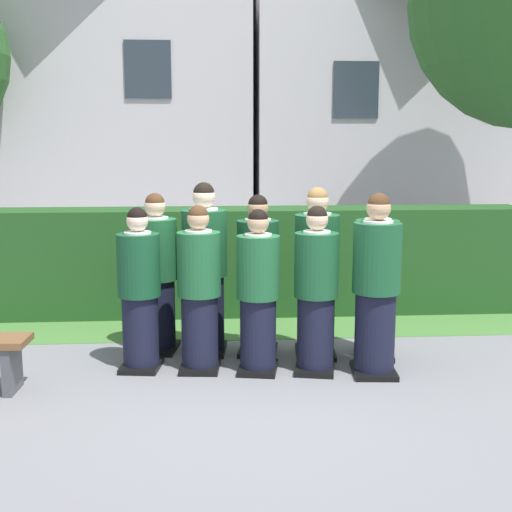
{
  "coord_description": "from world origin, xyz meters",
  "views": [
    {
      "loc": [
        -0.44,
        -6.04,
        2.13
      ],
      "look_at": [
        0.0,
        0.26,
        1.05
      ],
      "focal_mm": 47.03,
      "sensor_mm": 36.0,
      "label": 1
    }
  ],
  "objects": [
    {
      "name": "ground_plane",
      "position": [
        0.0,
        0.0,
        0.0
      ],
      "size": [
        60.0,
        60.0,
        0.0
      ],
      "primitive_type": "plane",
      "color": "slate"
    },
    {
      "name": "student_front_row_0",
      "position": [
        -1.1,
        0.13,
        0.73
      ],
      "size": [
        0.41,
        0.51,
        1.54
      ],
      "color": "black",
      "rests_on": "ground"
    },
    {
      "name": "student_front_row_1",
      "position": [
        -0.54,
        0.07,
        0.74
      ],
      "size": [
        0.41,
        0.48,
        1.56
      ],
      "color": "black",
      "rests_on": "ground"
    },
    {
      "name": "student_front_row_2",
      "position": [
        -0.0,
        -0.02,
        0.73
      ],
      "size": [
        0.43,
        0.52,
        1.53
      ],
      "color": "black",
      "rests_on": "ground"
    },
    {
      "name": "student_front_row_3",
      "position": [
        0.53,
        -0.05,
        0.74
      ],
      "size": [
        0.44,
        0.51,
        1.56
      ],
      "color": "black",
      "rests_on": "ground"
    },
    {
      "name": "student_front_row_4",
      "position": [
        1.07,
        -0.17,
        0.8
      ],
      "size": [
        0.44,
        0.51,
        1.68
      ],
      "color": "black",
      "rests_on": "ground"
    },
    {
      "name": "student_rear_row_0",
      "position": [
        -0.98,
        0.68,
        0.77
      ],
      "size": [
        0.44,
        0.54,
        1.63
      ],
      "color": "black",
      "rests_on": "ground"
    },
    {
      "name": "student_rear_row_1",
      "position": [
        -0.49,
        0.6,
        0.83
      ],
      "size": [
        0.45,
        0.53,
        1.74
      ],
      "color": "black",
      "rests_on": "ground"
    },
    {
      "name": "student_rear_row_2",
      "position": [
        0.04,
        0.53,
        0.77
      ],
      "size": [
        0.45,
        0.54,
        1.62
      ],
      "color": "black",
      "rests_on": "ground"
    },
    {
      "name": "student_rear_row_3",
      "position": [
        0.61,
        0.42,
        0.81
      ],
      "size": [
        0.44,
        0.52,
        1.7
      ],
      "color": "black",
      "rests_on": "ground"
    },
    {
      "name": "student_rear_row_4",
      "position": [
        1.2,
        0.34,
        0.78
      ],
      "size": [
        0.45,
        0.53,
        1.64
      ],
      "color": "black",
      "rests_on": "ground"
    },
    {
      "name": "hedge",
      "position": [
        0.0,
        2.21,
        0.66
      ],
      "size": [
        7.0,
        0.7,
        1.32
      ],
      "color": "#214C1E",
      "rests_on": "ground"
    },
    {
      "name": "school_building_main",
      "position": [
        -3.26,
        9.27,
        4.05
      ],
      "size": [
        7.88,
        3.81,
        7.89
      ],
      "color": "silver",
      "rests_on": "ground"
    },
    {
      "name": "school_building_annex",
      "position": [
        4.04,
        9.14,
        3.66
      ],
      "size": [
        7.33,
        3.79,
        7.13
      ],
      "color": "silver",
      "rests_on": "ground"
    },
    {
      "name": "lawn_strip",
      "position": [
        0.0,
        1.41,
        0.0
      ],
      "size": [
        7.0,
        0.9,
        0.01
      ],
      "primitive_type": "cube",
      "color": "#477A38",
      "rests_on": "ground"
    }
  ]
}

